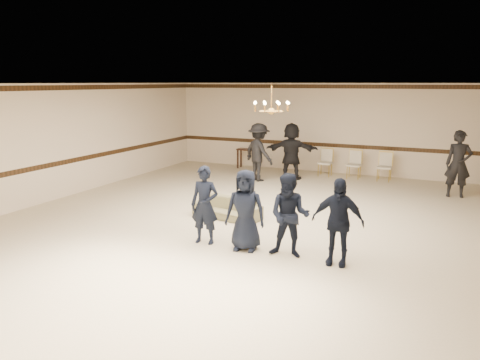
# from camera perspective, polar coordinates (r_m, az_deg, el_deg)

# --- Properties ---
(room) EXTENTS (12.01, 14.01, 3.21)m
(room) POSITION_cam_1_polar(r_m,az_deg,el_deg) (10.31, 1.85, 2.92)
(room) COLOR beige
(room) RESTS_ON ground
(chair_rail) EXTENTS (12.00, 0.02, 0.14)m
(chair_rail) POSITION_cam_1_polar(r_m,az_deg,el_deg) (16.99, 11.03, 4.26)
(chair_rail) COLOR #352010
(chair_rail) RESTS_ON wall_back
(crown_molding) EXTENTS (12.00, 0.02, 0.14)m
(crown_molding) POSITION_cam_1_polar(r_m,az_deg,el_deg) (16.84, 11.31, 11.29)
(crown_molding) COLOR #352010
(crown_molding) RESTS_ON wall_back
(chandelier) EXTENTS (0.94, 0.94, 0.89)m
(chandelier) POSITION_cam_1_polar(r_m,az_deg,el_deg) (11.12, 3.92, 10.17)
(chandelier) COLOR #C4903E
(chandelier) RESTS_ON ceiling
(boy_a) EXTENTS (0.62, 0.44, 1.60)m
(boy_a) POSITION_cam_1_polar(r_m,az_deg,el_deg) (9.34, -4.39, -3.12)
(boy_a) COLOR black
(boy_a) RESTS_ON floor
(boy_b) EXTENTS (0.85, 0.63, 1.60)m
(boy_b) POSITION_cam_1_polar(r_m,az_deg,el_deg) (8.95, 0.67, -3.75)
(boy_b) COLOR black
(boy_b) RESTS_ON floor
(boy_c) EXTENTS (0.83, 0.67, 1.60)m
(boy_c) POSITION_cam_1_polar(r_m,az_deg,el_deg) (8.64, 6.15, -4.41)
(boy_c) COLOR black
(boy_c) RESTS_ON floor
(boy_d) EXTENTS (0.95, 0.42, 1.60)m
(boy_d) POSITION_cam_1_polar(r_m,az_deg,el_deg) (8.41, 11.99, -5.06)
(boy_d) COLOR black
(boy_d) RESTS_ON floor
(settee) EXTENTS (1.75, 0.90, 0.49)m
(settee) POSITION_cam_1_polar(r_m,az_deg,el_deg) (11.18, -1.59, -3.48)
(settee) COLOR #6D6749
(settee) RESTS_ON floor
(adult_left) EXTENTS (1.42, 1.21, 1.91)m
(adult_left) POSITION_cam_1_polar(r_m,az_deg,el_deg) (15.26, 2.33, 3.45)
(adult_left) COLOR black
(adult_left) RESTS_ON floor
(adult_mid) EXTENTS (1.85, 0.93, 1.91)m
(adult_mid) POSITION_cam_1_polar(r_m,az_deg,el_deg) (15.61, 6.38, 3.57)
(adult_mid) COLOR black
(adult_mid) RESTS_ON floor
(adult_right) EXTENTS (0.75, 0.54, 1.91)m
(adult_right) POSITION_cam_1_polar(r_m,az_deg,el_deg) (14.45, 25.42, 1.80)
(adult_right) COLOR black
(adult_right) RESTS_ON floor
(banquet_chair_left) EXTENTS (0.48, 0.48, 0.94)m
(banquet_chair_left) POSITION_cam_1_polar(r_m,az_deg,el_deg) (16.37, 10.50, 2.13)
(banquet_chair_left) COLOR beige
(banquet_chair_left) RESTS_ON floor
(banquet_chair_mid) EXTENTS (0.49, 0.49, 0.94)m
(banquet_chair_mid) POSITION_cam_1_polar(r_m,az_deg,el_deg) (16.16, 13.94, 1.85)
(banquet_chair_mid) COLOR beige
(banquet_chair_mid) RESTS_ON floor
(banquet_chair_right) EXTENTS (0.47, 0.47, 0.94)m
(banquet_chair_right) POSITION_cam_1_polar(r_m,az_deg,el_deg) (16.01, 17.45, 1.55)
(banquet_chair_right) COLOR beige
(banquet_chair_right) RESTS_ON floor
(console_table) EXTENTS (0.91, 0.41, 0.75)m
(console_table) POSITION_cam_1_polar(r_m,az_deg,el_deg) (17.53, 1.10, 2.65)
(console_table) COLOR black
(console_table) RESTS_ON floor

